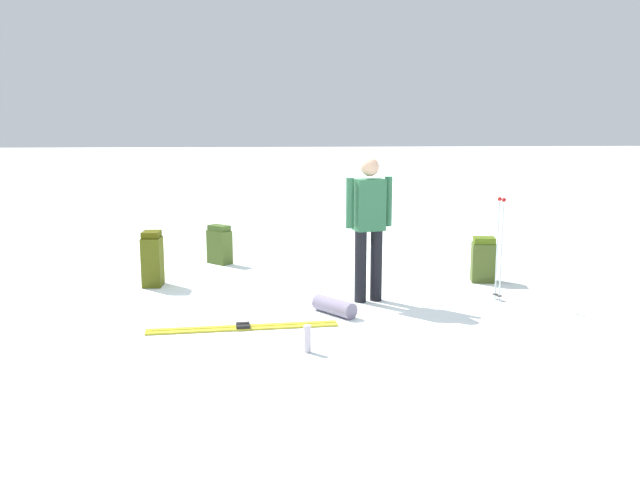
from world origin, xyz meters
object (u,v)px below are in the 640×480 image
backpack_small_spare (483,260)px  sleeping_mat_rolled (334,306)px  backpack_large_dark (152,259)px  ski_pair_near (243,327)px  ski_poles_planted_near (500,243)px  backpack_bright (219,245)px  thermos_bottle (307,339)px  skier_standing (369,221)px

backpack_small_spare → sleeping_mat_rolled: 2.52m
backpack_large_dark → backpack_small_spare: 4.32m
sleeping_mat_rolled → backpack_large_dark: bearing=57.1°
ski_pair_near → ski_poles_planted_near: size_ratio=1.61×
ski_pair_near → ski_poles_planted_near: (0.93, -2.97, 0.67)m
backpack_large_dark → backpack_small_spare: size_ratio=1.20×
backpack_small_spare → backpack_bright: bearing=69.3°
ski_pair_near → backpack_bright: (3.21, 0.49, 0.27)m
thermos_bottle → backpack_large_dark: bearing=35.2°
skier_standing → thermos_bottle: skier_standing is taller
sleeping_mat_rolled → skier_standing: bearing=-40.2°
ski_poles_planted_near → thermos_bottle: size_ratio=4.74×
backpack_large_dark → sleeping_mat_rolled: size_ratio=1.30×
ski_poles_planted_near → sleeping_mat_rolled: bearing=103.4°
backpack_small_spare → thermos_bottle: (-2.61, 2.44, -0.16)m
backpack_large_dark → ski_poles_planted_near: size_ratio=0.58×
backpack_bright → ski_poles_planted_near: size_ratio=0.47×
backpack_large_dark → thermos_bottle: backpack_large_dark is taller
ski_poles_planted_near → sleeping_mat_rolled: size_ratio=2.24×
ski_poles_planted_near → backpack_small_spare: bearing=-6.3°
ski_pair_near → ski_poles_planted_near: 3.19m
backpack_large_dark → ski_pair_near: bearing=-146.8°
skier_standing → backpack_bright: 3.01m
backpack_small_spare → backpack_large_dark: bearing=89.4°
backpack_bright → backpack_small_spare: bearing=-110.7°
thermos_bottle → backpack_small_spare: bearing=-43.1°
skier_standing → ski_pair_near: 1.98m
sleeping_mat_rolled → ski_poles_planted_near: bearing=-76.6°
skier_standing → ski_poles_planted_near: 1.57m
ski_poles_planted_near → backpack_large_dark: bearing=77.1°
ski_poles_planted_near → backpack_bright: bearing=56.8°
backpack_bright → thermos_bottle: (-3.96, -1.12, -0.15)m
ski_pair_near → backpack_small_spare: size_ratio=3.33×
sleeping_mat_rolled → thermos_bottle: 1.27m
skier_standing → ski_pair_near: size_ratio=0.86×
ski_poles_planted_near → sleeping_mat_rolled: (-0.48, 1.99, -0.60)m
backpack_large_dark → thermos_bottle: (-2.66, -1.87, -0.22)m
backpack_bright → thermos_bottle: size_ratio=2.21×
backpack_large_dark → sleeping_mat_rolled: backpack_large_dark is taller
ski_poles_planted_near → thermos_bottle: ski_poles_planted_near is taller
skier_standing → backpack_small_spare: skier_standing is taller
backpack_bright → sleeping_mat_rolled: 3.13m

